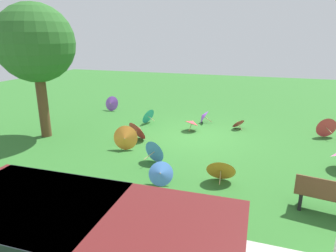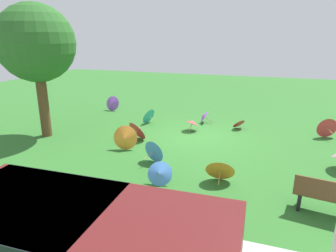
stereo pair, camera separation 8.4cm
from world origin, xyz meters
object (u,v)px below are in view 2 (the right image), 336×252
(van_dark, at_px, (73,243))
(parasol_teal_0, at_px, (148,115))
(parasol_blue_0, at_px, (160,174))
(parasol_orange_3, at_px, (125,138))
(shade_tree, at_px, (36,44))
(parasol_red_2, at_px, (238,123))
(parasol_orange_1, at_px, (220,169))
(park_bench, at_px, (332,198))
(parasol_red_0, at_px, (139,130))
(parasol_red_1, at_px, (192,122))
(parasol_purple_3, at_px, (203,116))
(parasol_red_4, at_px, (326,127))
(parasol_purple_2, at_px, (112,103))
(parasol_blue_1, at_px, (155,151))

(van_dark, xyz_separation_m, parasol_teal_0, (2.67, -9.23, -0.54))
(parasol_blue_0, relative_size, parasol_orange_3, 0.81)
(shade_tree, distance_m, parasol_red_2, 8.76)
(shade_tree, height_order, parasol_orange_3, shade_tree)
(parasol_red_2, height_order, parasol_orange_1, parasol_orange_1)
(park_bench, relative_size, parasol_red_2, 2.26)
(parasol_red_0, relative_size, parasol_red_1, 1.26)
(parasol_teal_0, relative_size, parasol_orange_1, 0.98)
(parasol_red_2, relative_size, parasol_purple_3, 1.04)
(shade_tree, xyz_separation_m, parasol_orange_3, (-3.76, 0.39, -3.18))
(parasol_red_1, bearing_deg, parasol_teal_0, -11.11)
(parasol_red_2, xyz_separation_m, parasol_orange_3, (3.54, 3.87, 0.18))
(van_dark, distance_m, parasol_red_4, 10.90)
(parasol_purple_2, bearing_deg, park_bench, 143.00)
(parasol_blue_1, relative_size, parasol_purple_3, 1.13)
(parasol_red_0, height_order, parasol_teal_0, parasol_red_0)
(van_dark, relative_size, parasol_purple_3, 6.58)
(parasol_blue_0, bearing_deg, van_dark, 90.41)
(parasol_purple_3, height_order, parasol_orange_3, parasol_orange_3)
(parasol_purple_3, bearing_deg, van_dark, 91.21)
(parasol_red_0, xyz_separation_m, parasol_blue_0, (-2.08, 3.20, -0.09))
(shade_tree, distance_m, parasol_purple_3, 7.64)
(parasol_orange_1, bearing_deg, parasol_teal_0, -48.49)
(parasol_blue_1, height_order, parasol_purple_3, parasol_blue_1)
(van_dark, distance_m, parasol_teal_0, 9.63)
(parasol_blue_0, xyz_separation_m, parasol_purple_2, (5.44, -7.07, 0.08))
(parasol_red_2, bearing_deg, parasol_purple_2, -9.72)
(parasol_purple_3, distance_m, parasol_orange_3, 4.72)
(parasol_red_0, distance_m, parasol_purple_2, 5.13)
(parasol_red_1, bearing_deg, shade_tree, 25.23)
(parasol_orange_3, bearing_deg, parasol_blue_1, 155.92)
(parasol_red_1, height_order, parasol_purple_3, parasol_purple_3)
(parasol_orange_1, height_order, parasol_orange_3, parasol_orange_3)
(shade_tree, xyz_separation_m, parasol_blue_1, (-5.17, 1.02, -3.25))
(van_dark, xyz_separation_m, parasol_blue_0, (0.03, -3.80, -0.59))
(van_dark, xyz_separation_m, parasol_blue_1, (0.70, -5.19, -0.53))
(parasol_red_2, bearing_deg, parasol_blue_1, 64.58)
(parasol_red_1, bearing_deg, parasol_red_0, 46.37)
(parasol_teal_0, height_order, parasol_purple_3, parasol_teal_0)
(van_dark, xyz_separation_m, shade_tree, (5.87, -6.21, 2.72))
(van_dark, relative_size, parasol_blue_0, 6.22)
(van_dark, bearing_deg, parasol_purple_2, -63.32)
(parasol_orange_3, bearing_deg, parasol_orange_1, 160.08)
(parasol_red_0, height_order, parasol_blue_1, parasol_red_0)
(parasol_blue_1, bearing_deg, parasol_purple_2, -50.01)
(parasol_orange_1, relative_size, parasol_red_4, 0.97)
(parasol_blue_0, distance_m, parasol_teal_0, 6.04)
(parasol_teal_0, bearing_deg, parasol_red_2, -173.70)
(shade_tree, height_order, parasol_orange_1, shade_tree)
(shade_tree, bearing_deg, parasol_teal_0, -136.62)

